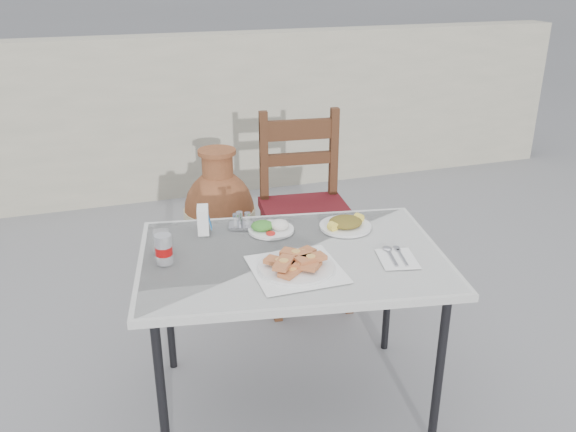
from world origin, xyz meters
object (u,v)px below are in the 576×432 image
object	(u,v)px
salad_chopped_plate	(345,224)
terracotta_urn	(220,214)
condiment_caddy	(241,222)
soda_can	(164,249)
cafe_table	(292,265)
salad_rice_plate	(271,227)
chair	(305,207)
napkin_holder	(203,220)
cola_glass	(162,243)
pide_plate	(296,262)

from	to	relation	value
salad_chopped_plate	terracotta_urn	distance (m)	1.23
condiment_caddy	soda_can	bearing A→B (deg)	-146.66
condiment_caddy	terracotta_urn	world-z (taller)	condiment_caddy
cafe_table	condiment_caddy	bearing A→B (deg)	112.96
salad_rice_plate	chair	distance (m)	0.73
salad_chopped_plate	soda_can	size ratio (longest dim) A/B	1.90
salad_rice_plate	napkin_holder	distance (m)	0.27
cafe_table	salad_chopped_plate	world-z (taller)	salad_chopped_plate
soda_can	cafe_table	bearing A→B (deg)	-8.28
soda_can	napkin_holder	world-z (taller)	soda_can
cola_glass	condiment_caddy	size ratio (longest dim) A/B	0.76
cafe_table	chair	bearing A→B (deg)	67.17
condiment_caddy	cafe_table	bearing A→B (deg)	-67.04
salad_chopped_plate	cola_glass	distance (m)	0.74
salad_chopped_plate	napkin_holder	bearing A→B (deg)	166.09
soda_can	cola_glass	size ratio (longest dim) A/B	1.28
pide_plate	salad_chopped_plate	size ratio (longest dim) A/B	1.46
cola_glass	condiment_caddy	bearing A→B (deg)	21.41
salad_rice_plate	terracotta_urn	bearing A→B (deg)	89.70
condiment_caddy	chair	bearing A→B (deg)	48.51
pide_plate	terracotta_urn	bearing A→B (deg)	89.49
soda_can	terracotta_urn	size ratio (longest dim) A/B	0.15
soda_can	salad_chopped_plate	bearing A→B (deg)	6.69
pide_plate	salad_rice_plate	bearing A→B (deg)	88.84
cafe_table	terracotta_urn	xyz separation A→B (m)	(-0.01, 1.29, -0.31)
napkin_holder	terracotta_urn	world-z (taller)	napkin_holder
salad_chopped_plate	napkin_holder	distance (m)	0.58
cola_glass	chair	distance (m)	1.06
salad_rice_plate	condiment_caddy	size ratio (longest dim) A/B	1.63
pide_plate	napkin_holder	bearing A→B (deg)	121.01
pide_plate	chair	bearing A→B (deg)	68.64
pide_plate	salad_chopped_plate	bearing A→B (deg)	42.35
cola_glass	terracotta_urn	bearing A→B (deg)	68.43
soda_can	cola_glass	world-z (taller)	soda_can
condiment_caddy	terracotta_urn	size ratio (longest dim) A/B	0.16
soda_can	napkin_holder	bearing A→B (deg)	50.59
cafe_table	soda_can	size ratio (longest dim) A/B	11.18
terracotta_urn	salad_chopped_plate	bearing A→B (deg)	-75.41
chair	cafe_table	bearing A→B (deg)	-106.22
cola_glass	condiment_caddy	world-z (taller)	cola_glass
pide_plate	terracotta_urn	xyz separation A→B (m)	(0.01, 1.41, -0.38)
cafe_table	napkin_holder	world-z (taller)	napkin_holder
cola_glass	chair	world-z (taller)	chair
cafe_table	cola_glass	bearing A→B (deg)	160.90
salad_chopped_plate	cola_glass	world-z (taller)	cola_glass
salad_chopped_plate	terracotta_urn	world-z (taller)	salad_chopped_plate
napkin_holder	cafe_table	bearing A→B (deg)	-35.30
salad_rice_plate	cola_glass	distance (m)	0.45
cafe_table	condiment_caddy	size ratio (longest dim) A/B	10.94
pide_plate	cola_glass	bearing A→B (deg)	146.73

